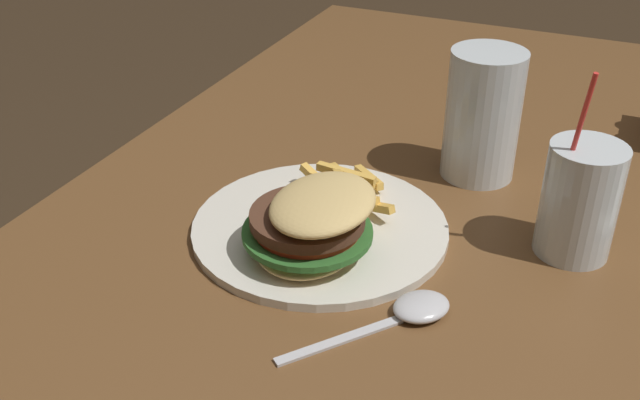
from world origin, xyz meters
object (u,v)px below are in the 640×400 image
beer_glass (482,117)px  spoon (414,309)px  juice_glass (579,204)px  meal_plate_near (317,223)px

beer_glass → spoon: size_ratio=1.02×
beer_glass → spoon: beer_glass is taller
beer_glass → juice_glass: size_ratio=0.77×
meal_plate_near → beer_glass: 0.26m
meal_plate_near → spoon: size_ratio=1.80×
meal_plate_near → beer_glass: beer_glass is taller
beer_glass → juice_glass: 0.19m
meal_plate_near → beer_glass: bearing=152.9°
juice_glass → beer_glass: bearing=-134.0°
meal_plate_near → beer_glass: (-0.23, 0.12, 0.05)m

